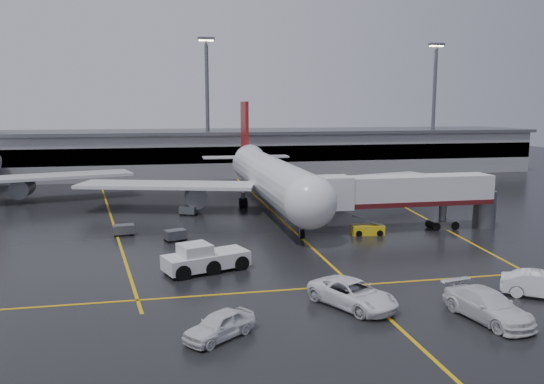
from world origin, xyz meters
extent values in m
plane|color=black|center=(0.00, 0.00, 0.00)|extent=(220.00, 220.00, 0.00)
cube|color=gold|center=(0.00, 0.00, 0.01)|extent=(0.25, 90.00, 0.02)
cube|color=gold|center=(0.00, -22.00, 0.01)|extent=(60.00, 0.25, 0.02)
cube|color=gold|center=(-20.00, 10.00, 0.01)|extent=(9.99, 69.35, 0.02)
cube|color=gold|center=(18.00, 10.00, 0.01)|extent=(7.57, 69.64, 0.02)
cube|color=gray|center=(0.00, 48.00, 4.00)|extent=(120.00, 18.00, 8.00)
cube|color=black|center=(0.00, 39.20, 4.50)|extent=(120.00, 0.40, 3.00)
cube|color=#595B60|center=(0.00, 48.00, 8.30)|extent=(122.00, 19.00, 0.60)
cylinder|color=#595B60|center=(-5.00, 42.00, 12.50)|extent=(0.70, 0.70, 25.00)
cube|color=#595B60|center=(-5.00, 42.00, 25.20)|extent=(3.00, 1.20, 0.50)
cube|color=#FFE5B2|center=(-5.00, 42.00, 24.90)|extent=(2.60, 0.90, 0.20)
cylinder|color=#595B60|center=(40.00, 42.00, 12.50)|extent=(0.70, 0.70, 25.00)
cube|color=#595B60|center=(40.00, 42.00, 25.20)|extent=(3.00, 1.20, 0.50)
cube|color=#FFE5B2|center=(40.00, 42.00, 24.90)|extent=(2.60, 0.90, 0.20)
cylinder|color=silver|center=(0.00, 8.00, 4.20)|extent=(5.20, 36.00, 5.20)
sphere|color=silver|center=(0.00, -10.00, 4.20)|extent=(5.20, 5.20, 5.20)
cone|color=silver|center=(0.00, 29.00, 4.80)|extent=(4.94, 8.00, 4.94)
cube|color=maroon|center=(0.00, 30.00, 9.70)|extent=(0.50, 5.50, 8.50)
cube|color=silver|center=(0.00, 29.00, 5.00)|extent=(14.00, 3.00, 0.25)
cube|color=silver|center=(-13.00, 10.00, 3.40)|extent=(22.80, 11.83, 0.40)
cube|color=silver|center=(13.00, 10.00, 3.40)|extent=(22.80, 11.83, 0.40)
cylinder|color=#595B60|center=(-9.50, 9.00, 2.00)|extent=(2.60, 4.50, 2.60)
cylinder|color=#595B60|center=(9.50, 9.00, 2.00)|extent=(2.60, 4.50, 2.60)
cylinder|color=#595B60|center=(0.00, -7.00, 1.00)|extent=(0.56, 0.56, 2.00)
cylinder|color=#595B60|center=(-3.20, 11.00, 1.00)|extent=(0.56, 0.56, 2.00)
cylinder|color=#595B60|center=(3.20, 11.00, 1.00)|extent=(0.56, 0.56, 2.00)
cylinder|color=black|center=(0.00, -7.00, 0.45)|extent=(0.40, 1.10, 1.10)
cylinder|color=black|center=(-3.20, 11.00, 0.55)|extent=(1.00, 1.40, 1.40)
cylinder|color=black|center=(3.20, 11.00, 0.55)|extent=(1.00, 1.40, 1.40)
cube|color=silver|center=(-29.00, 22.00, 3.40)|extent=(22.80, 11.83, 0.40)
cylinder|color=#595B60|center=(-32.50, 21.00, 2.00)|extent=(2.60, 4.50, 2.60)
cube|color=silver|center=(12.00, -6.00, 4.40)|extent=(18.00, 3.20, 3.00)
cube|color=#4C1114|center=(12.00, -6.00, 3.10)|extent=(18.00, 3.30, 0.50)
cube|color=silver|center=(3.80, -6.00, 4.40)|extent=(3.00, 3.40, 3.30)
cylinder|color=#595B60|center=(16.00, -6.00, 1.50)|extent=(0.80, 0.80, 3.00)
cube|color=#595B60|center=(16.00, -6.00, 0.45)|extent=(2.60, 1.60, 0.90)
cylinder|color=#595B60|center=(21.00, -6.00, 2.00)|extent=(2.40, 2.40, 4.00)
cylinder|color=black|center=(14.90, -6.00, 0.45)|extent=(0.90, 1.80, 0.90)
cylinder|color=black|center=(17.10, -6.00, 0.45)|extent=(0.90, 1.80, 0.90)
cube|color=silver|center=(-10.32, -16.13, 0.87)|extent=(7.29, 4.81, 1.16)
cube|color=silver|center=(-11.23, -16.45, 1.84)|extent=(2.96, 2.96, 0.97)
cube|color=black|center=(-11.23, -16.45, 1.84)|extent=(2.67, 2.67, 0.87)
cylinder|color=black|center=(-12.69, -16.97, 0.53)|extent=(2.15, 3.16, 1.26)
cylinder|color=black|center=(-10.32, -16.13, 0.53)|extent=(2.15, 3.16, 1.26)
cylinder|color=black|center=(-7.94, -15.30, 0.53)|extent=(2.15, 3.16, 1.26)
cube|color=gold|center=(7.10, -6.91, 0.50)|extent=(3.42, 1.71, 1.01)
cube|color=#595B60|center=(7.10, -6.91, 1.47)|extent=(3.25, 1.16, 1.15)
cylinder|color=black|center=(6.01, -6.80, 0.27)|extent=(0.80, 1.62, 0.64)
cylinder|color=black|center=(8.19, -7.03, 0.27)|extent=(0.80, 1.62, 0.64)
imported|color=white|center=(-1.52, -26.07, 0.88)|extent=(5.54, 6.99, 1.77)
imported|color=silver|center=(5.88, -29.90, 0.92)|extent=(3.70, 6.68, 1.83)
imported|color=white|center=(11.94, -27.08, 0.89)|extent=(5.50, 4.64, 1.78)
imported|color=silver|center=(-10.66, -29.22, 0.78)|extent=(4.77, 4.22, 1.56)
cube|color=#595B60|center=(-12.48, -5.59, 0.65)|extent=(2.33, 1.93, 0.90)
cylinder|color=black|center=(-13.05, -6.34, 0.18)|extent=(0.40, 0.20, 0.40)
cylinder|color=black|center=(-11.56, -5.77, 0.18)|extent=(0.40, 0.20, 0.40)
cylinder|color=black|center=(-13.41, -5.41, 0.18)|extent=(0.40, 0.20, 0.40)
cylinder|color=black|center=(-11.91, -4.84, 0.18)|extent=(0.40, 0.20, 0.40)
cube|color=#595B60|center=(-17.58, -2.13, 0.65)|extent=(2.16, 1.56, 0.90)
cylinder|color=black|center=(-18.30, -2.73, 0.18)|extent=(0.40, 0.20, 0.40)
cylinder|color=black|center=(-16.72, -2.51, 0.18)|extent=(0.40, 0.20, 0.40)
cylinder|color=black|center=(-18.44, -1.74, 0.18)|extent=(0.40, 0.20, 0.40)
cylinder|color=black|center=(-16.85, -1.52, 0.18)|extent=(0.40, 0.20, 0.40)
cube|color=#595B60|center=(-10.52, 7.22, 0.65)|extent=(2.37, 2.04, 0.90)
cylinder|color=black|center=(-11.46, 7.12, 0.18)|extent=(0.40, 0.20, 0.40)
cylinder|color=black|center=(-10.02, 6.42, 0.18)|extent=(0.40, 0.20, 0.40)
cylinder|color=black|center=(-11.02, 8.02, 0.18)|extent=(0.40, 0.20, 0.40)
cylinder|color=black|center=(-9.58, 7.32, 0.18)|extent=(0.40, 0.20, 0.40)
camera|label=1|loc=(-13.66, -58.55, 13.04)|focal=35.83mm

